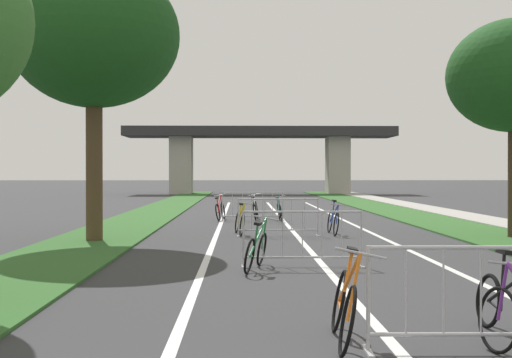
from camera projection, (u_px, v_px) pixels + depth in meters
The scene contains 20 objects.
grass_verge_left at pixel (153, 213), 27.78m from camera, with size 2.44×63.04×0.05m, color #2D5B26.
grass_verge_right at pixel (401, 213), 28.03m from camera, with size 2.44×63.04×0.05m, color #2D5B26.
sidewalk_path_right at pixel (448, 213), 28.08m from camera, with size 1.62×63.04×0.08m, color #9E9B93.
lane_stripe_center at pixel (291, 229), 20.35m from camera, with size 0.14×36.47×0.01m, color silver.
lane_stripe_right_lane at pixel (363, 229), 20.41m from camera, with size 0.14×36.47×0.01m, color silver.
lane_stripe_left_lane at pixel (219, 229), 20.30m from camera, with size 0.14×36.47×0.01m, color silver.
overpass_bridge at pixel (260, 144), 54.17m from camera, with size 22.15×4.28×5.50m.
tree_left_pine_near at pixel (94, 36), 16.53m from camera, with size 4.33×4.33×7.09m.
crowd_barrier_nearest at pixel (481, 300), 6.38m from camera, with size 2.27×0.48×1.05m.
crowd_barrier_second at pixel (302, 239), 12.20m from camera, with size 2.27×0.47×1.05m.
crowd_barrier_third at pixel (278, 218), 18.04m from camera, with size 2.28×0.52×1.05m.
crowd_barrier_fourth at pixel (253, 207), 23.87m from camera, with size 2.27×0.44×1.05m.
bicycle_blue_0 at pixel (333, 221), 18.59m from camera, with size 0.47×1.75×0.98m.
bicycle_teal_2 at pixel (280, 211), 23.49m from camera, with size 0.48×1.65×0.96m.
bicycle_green_3 at pixel (256, 250), 11.80m from camera, with size 0.71×1.68×0.96m.
bicycle_black_4 at pixel (509, 306), 6.90m from camera, with size 0.44×1.65×0.93m.
bicycle_orange_5 at pixel (344, 305), 6.71m from camera, with size 0.50×1.68×1.05m.
bicycle_red_6 at pixel (220, 210), 24.21m from camera, with size 0.45×1.69×0.97m.
bicycle_yellow_7 at pixel (240, 222), 18.53m from camera, with size 0.55×1.60×0.96m.
bicycle_silver_8 at pixel (255, 210), 24.47m from camera, with size 0.50×1.68×0.97m.
Camera 1 is at (-1.56, -2.07, 1.76)m, focal length 45.93 mm.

